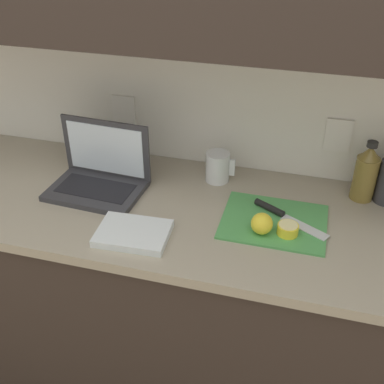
# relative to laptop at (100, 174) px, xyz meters

# --- Properties ---
(ground_plane) EXTENTS (12.00, 12.00, 0.00)m
(ground_plane) POSITION_rel_laptop_xyz_m (0.17, -0.05, -0.98)
(ground_plane) COLOR #847056
(ground_plane) RESTS_ON ground
(counter_unit) EXTENTS (2.05, 0.65, 0.92)m
(counter_unit) POSITION_rel_laptop_xyz_m (0.15, -0.05, -0.50)
(counter_unit) COLOR #332823
(counter_unit) RESTS_ON ground_plane
(laptop) EXTENTS (0.34, 0.24, 0.23)m
(laptop) POSITION_rel_laptop_xyz_m (0.00, 0.00, 0.00)
(laptop) COLOR #333338
(laptop) RESTS_ON counter_unit
(cutting_board) EXTENTS (0.33, 0.27, 0.01)m
(cutting_board) POSITION_rel_laptop_xyz_m (0.62, -0.05, -0.05)
(cutting_board) COLOR #4C9E51
(cutting_board) RESTS_ON counter_unit
(knife) EXTENTS (0.25, 0.16, 0.02)m
(knife) POSITION_rel_laptop_xyz_m (0.63, -0.01, -0.04)
(knife) COLOR silver
(knife) RESTS_ON cutting_board
(lemon_half_cut) EXTENTS (0.07, 0.07, 0.03)m
(lemon_half_cut) POSITION_rel_laptop_xyz_m (0.67, -0.11, -0.03)
(lemon_half_cut) COLOR yellow
(lemon_half_cut) RESTS_ON cutting_board
(lemon_whole_beside) EXTENTS (0.07, 0.07, 0.07)m
(lemon_whole_beside) POSITION_rel_laptop_xyz_m (0.59, -0.12, -0.01)
(lemon_whole_beside) COLOR yellow
(lemon_whole_beside) RESTS_ON cutting_board
(bottle_green_soda) EXTENTS (0.08, 0.08, 0.22)m
(bottle_green_soda) POSITION_rel_laptop_xyz_m (0.89, 0.18, 0.04)
(bottle_green_soda) COLOR olive
(bottle_green_soda) RESTS_ON counter_unit
(measuring_cup) EXTENTS (0.11, 0.09, 0.11)m
(measuring_cup) POSITION_rel_laptop_xyz_m (0.39, 0.16, -0.00)
(measuring_cup) COLOR silver
(measuring_cup) RESTS_ON counter_unit
(dish_towel) EXTENTS (0.23, 0.17, 0.02)m
(dish_towel) POSITION_rel_laptop_xyz_m (0.21, -0.23, -0.04)
(dish_towel) COLOR white
(dish_towel) RESTS_ON counter_unit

